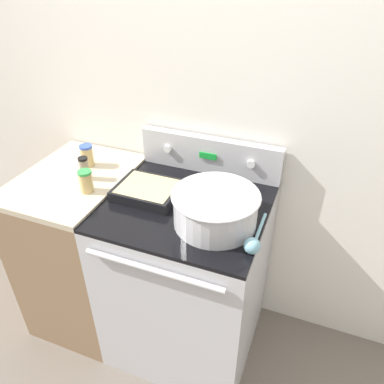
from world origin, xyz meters
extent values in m
cube|color=silver|center=(0.00, 0.72, 1.25)|extent=(8.00, 0.05, 2.50)
cube|color=#BCBCC1|center=(0.00, 0.34, 0.47)|extent=(0.74, 0.69, 0.93)
cube|color=black|center=(0.00, 0.34, 0.94)|extent=(0.74, 0.69, 0.02)
cylinder|color=silver|center=(0.00, -0.02, 0.87)|extent=(0.60, 0.02, 0.02)
cube|color=#BCBCC1|center=(0.00, 0.66, 1.05)|extent=(0.74, 0.05, 0.19)
cylinder|color=white|center=(-0.22, 0.63, 1.06)|extent=(0.04, 0.02, 0.04)
cylinder|color=white|center=(0.22, 0.63, 1.06)|extent=(0.04, 0.02, 0.04)
cube|color=green|center=(0.00, 0.63, 1.06)|extent=(0.09, 0.01, 0.03)
cube|color=#896B4C|center=(-0.62, 0.34, 0.47)|extent=(0.51, 0.69, 0.93)
cube|color=beige|center=(-0.62, 0.34, 0.95)|extent=(0.51, 0.69, 0.03)
cylinder|color=silver|center=(0.16, 0.26, 1.03)|extent=(0.35, 0.35, 0.15)
torus|color=silver|center=(0.16, 0.26, 1.10)|extent=(0.37, 0.37, 0.01)
cylinder|color=beige|center=(0.16, 0.26, 1.08)|extent=(0.32, 0.32, 0.02)
cube|color=black|center=(-0.20, 0.35, 0.98)|extent=(0.29, 0.24, 0.05)
cube|color=#D1BC7A|center=(-0.20, 0.35, 0.99)|extent=(0.26, 0.21, 0.03)
cylinder|color=#7AB2C6|center=(0.35, 0.26, 0.96)|extent=(0.01, 0.25, 0.01)
sphere|color=#7AB2C6|center=(0.35, 0.14, 0.99)|extent=(0.07, 0.07, 0.07)
cylinder|color=tan|center=(-0.47, 0.26, 1.01)|extent=(0.06, 0.06, 0.10)
cylinder|color=green|center=(-0.47, 0.26, 1.07)|extent=(0.06, 0.06, 0.01)
cylinder|color=gray|center=(-0.54, 0.35, 1.02)|extent=(0.04, 0.04, 0.11)
cylinder|color=black|center=(-0.54, 0.35, 1.08)|extent=(0.05, 0.05, 0.01)
cylinder|color=tan|center=(-0.61, 0.47, 1.02)|extent=(0.06, 0.06, 0.10)
cylinder|color=#3856B7|center=(-0.61, 0.47, 1.07)|extent=(0.07, 0.07, 0.01)
camera|label=1|loc=(0.53, -0.94, 1.94)|focal=35.00mm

